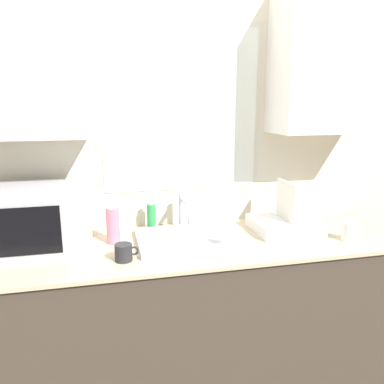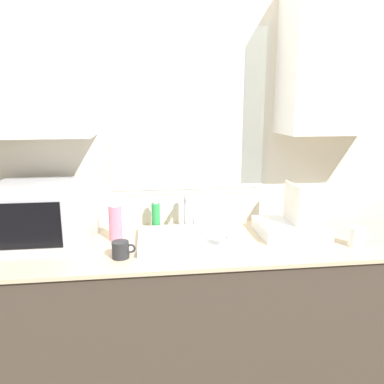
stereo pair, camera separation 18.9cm
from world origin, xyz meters
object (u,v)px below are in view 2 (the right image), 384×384
(mug_near_sink, at_px, (121,250))
(dish_rack, at_px, (291,226))
(spray_bottle, at_px, (115,218))
(soap_bottle, at_px, (156,215))
(wine_glass, at_px, (227,228))
(microwave, at_px, (45,214))
(faucet, at_px, (188,209))

(mug_near_sink, bearing_deg, dish_rack, 13.47)
(spray_bottle, bearing_deg, soap_bottle, 36.34)
(soap_bottle, bearing_deg, dish_rack, -14.15)
(dish_rack, height_order, spray_bottle, dish_rack)
(mug_near_sink, bearing_deg, wine_glass, -1.00)
(spray_bottle, bearing_deg, mug_near_sink, -80.74)
(spray_bottle, distance_m, wine_glass, 0.61)
(wine_glass, bearing_deg, dish_rack, 28.88)
(microwave, distance_m, wine_glass, 0.94)
(dish_rack, bearing_deg, faucet, 164.01)
(faucet, height_order, wine_glass, faucet)
(microwave, distance_m, mug_near_sink, 0.48)
(faucet, xyz_separation_m, mug_near_sink, (-0.36, -0.38, -0.08))
(microwave, height_order, mug_near_sink, microwave)
(microwave, height_order, soap_bottle, microwave)
(wine_glass, bearing_deg, microwave, 164.26)
(soap_bottle, bearing_deg, mug_near_sink, -113.56)
(spray_bottle, bearing_deg, dish_rack, -1.60)
(dish_rack, xyz_separation_m, spray_bottle, (-0.97, 0.03, 0.08))
(soap_bottle, relative_size, wine_glass, 1.08)
(spray_bottle, relative_size, mug_near_sink, 2.30)
(dish_rack, height_order, soap_bottle, dish_rack)
(soap_bottle, xyz_separation_m, wine_glass, (0.33, -0.42, 0.05))
(wine_glass, bearing_deg, soap_bottle, 128.15)
(soap_bottle, relative_size, mug_near_sink, 1.63)
(faucet, distance_m, soap_bottle, 0.19)
(mug_near_sink, bearing_deg, microwave, 148.14)
(mug_near_sink, bearing_deg, soap_bottle, 66.44)
(faucet, relative_size, spray_bottle, 0.79)
(microwave, xyz_separation_m, wine_glass, (0.90, -0.25, -0.03))
(dish_rack, distance_m, mug_near_sink, 0.95)
(soap_bottle, distance_m, wine_glass, 0.54)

